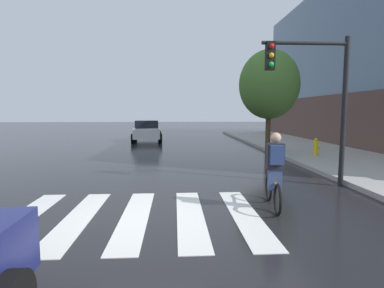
# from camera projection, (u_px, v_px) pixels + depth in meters

# --- Properties ---
(ground_plane) EXTENTS (120.00, 120.00, 0.00)m
(ground_plane) POSITION_uv_depth(u_px,v_px,m) (147.00, 217.00, 6.26)
(ground_plane) COLOR black
(crosswalk_stripes) EXTENTS (5.06, 3.55, 0.01)m
(crosswalk_stripes) POSITION_uv_depth(u_px,v_px,m) (135.00, 217.00, 6.24)
(crosswalk_stripes) COLOR silver
(crosswalk_stripes) RESTS_ON ground
(sedan_mid) EXTENTS (2.31, 4.53, 1.53)m
(sedan_mid) POSITION_uv_depth(u_px,v_px,m) (147.00, 130.00, 22.17)
(sedan_mid) COLOR silver
(sedan_mid) RESTS_ON ground
(cyclist) EXTENTS (0.39, 1.70, 1.69)m
(cyclist) POSITION_uv_depth(u_px,v_px,m) (275.00, 171.00, 6.67)
(cyclist) COLOR black
(cyclist) RESTS_ON ground
(traffic_light_near) EXTENTS (2.47, 0.28, 4.20)m
(traffic_light_near) POSITION_uv_depth(u_px,v_px,m) (316.00, 85.00, 8.55)
(traffic_light_near) COLOR black
(traffic_light_near) RESTS_ON ground
(fire_hydrant) EXTENTS (0.33, 0.22, 0.78)m
(fire_hydrant) POSITION_uv_depth(u_px,v_px,m) (316.00, 147.00, 14.11)
(fire_hydrant) COLOR gold
(fire_hydrant) RESTS_ON sidewalk
(street_tree_near) EXTENTS (2.85, 2.85, 5.06)m
(street_tree_near) POSITION_uv_depth(u_px,v_px,m) (269.00, 85.00, 14.60)
(street_tree_near) COLOR #4C3823
(street_tree_near) RESTS_ON ground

